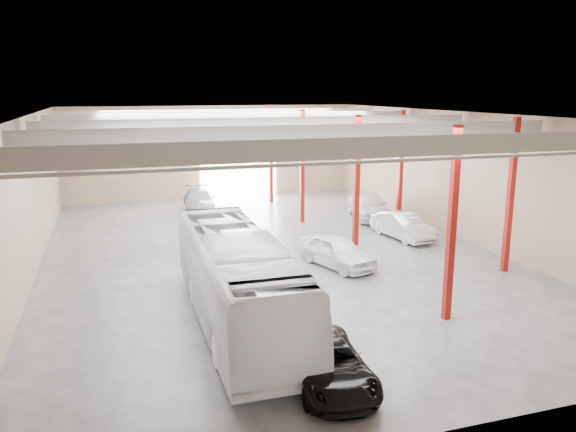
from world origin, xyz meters
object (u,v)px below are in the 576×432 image
car_row_a (337,251)px  car_right_far (369,205)px  car_right_near (403,226)px  coach_bus (237,279)px  black_sedan (329,364)px  car_row_c (198,201)px  car_row_b (215,223)px

car_row_a → car_right_far: car_right_far is taller
car_right_far → car_right_near: bearing=-82.9°
coach_bus → black_sedan: 5.32m
black_sedan → car_row_c: (0.14, 24.33, 0.13)m
coach_bus → car_right_near: bearing=37.9°
black_sedan → car_row_c: 24.33m
black_sedan → car_row_b: car_row_b is taller
car_row_a → car_right_near: (5.49, 3.59, -0.02)m
car_row_b → black_sedan: bearing=-99.0°
car_row_b → car_right_near: (9.90, -3.91, 0.03)m
car_right_near → coach_bus: bearing=-149.7°
black_sedan → car_right_far: bearing=67.2°
coach_bus → black_sedan: (1.50, -5.00, -1.03)m
car_right_near → car_right_far: 5.22m
car_row_a → car_right_far: 10.58m
car_row_a → car_right_far: size_ratio=0.86×
black_sedan → car_right_near: size_ratio=1.01×
car_row_a → car_row_c: 14.96m
black_sedan → car_right_near: 16.82m
car_row_b → car_right_far: car_right_far is taller
black_sedan → car_right_near: car_right_near is taller
car_row_a → car_right_far: (5.89, 8.79, 0.12)m
car_row_b → car_row_c: (0.14, 6.83, 0.05)m
black_sedan → car_row_a: 10.93m
car_row_b → car_right_near: bearing=-30.5°
coach_bus → car_row_b: 12.63m
car_row_a → car_row_b: size_ratio=1.03×
car_row_c → car_right_near: 14.52m
coach_bus → car_row_b: bearing=84.1°
coach_bus → car_row_c: bearing=86.1°
coach_bus → car_right_near: size_ratio=2.70×
car_row_b → car_row_c: size_ratio=0.82×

